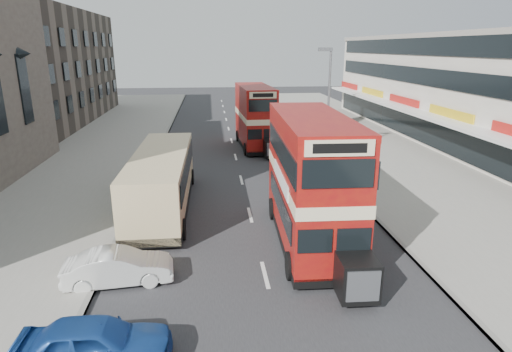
# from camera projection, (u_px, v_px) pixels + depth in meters

# --- Properties ---
(ground) EXTENTS (160.00, 160.00, 0.00)m
(ground) POSITION_uv_depth(u_px,v_px,m) (273.00, 306.00, 14.15)
(ground) COLOR #28282B
(ground) RESTS_ON ground
(road_surface) EXTENTS (12.00, 90.00, 0.01)m
(road_surface) POSITION_uv_depth(u_px,v_px,m) (236.00, 157.00, 33.18)
(road_surface) COLOR #28282B
(road_surface) RESTS_ON ground
(pavement_right) EXTENTS (12.00, 90.00, 0.15)m
(pavement_right) POSITION_uv_depth(u_px,v_px,m) (385.00, 152.00, 34.39)
(pavement_right) COLOR gray
(pavement_right) RESTS_ON ground
(pavement_left) EXTENTS (12.00, 90.00, 0.15)m
(pavement_left) POSITION_uv_depth(u_px,v_px,m) (75.00, 160.00, 31.94)
(pavement_left) COLOR gray
(pavement_left) RESTS_ON ground
(kerb_left) EXTENTS (0.20, 90.00, 0.16)m
(kerb_left) POSITION_uv_depth(u_px,v_px,m) (155.00, 158.00, 32.54)
(kerb_left) COLOR gray
(kerb_left) RESTS_ON ground
(kerb_right) EXTENTS (0.20, 90.00, 0.16)m
(kerb_right) POSITION_uv_depth(u_px,v_px,m) (313.00, 154.00, 33.79)
(kerb_right) COLOR gray
(kerb_right) RESTS_ON ground
(brick_terrace) EXTENTS (14.00, 28.00, 12.00)m
(brick_terrace) POSITION_uv_depth(u_px,v_px,m) (21.00, 68.00, 46.35)
(brick_terrace) COLOR #66594C
(brick_terrace) RESTS_ON ground
(commercial_row) EXTENTS (9.90, 46.20, 9.30)m
(commercial_row) POSITION_uv_depth(u_px,v_px,m) (472.00, 90.00, 35.77)
(commercial_row) COLOR beige
(commercial_row) RESTS_ON ground
(street_lamp) EXTENTS (1.00, 0.20, 8.12)m
(street_lamp) POSITION_uv_depth(u_px,v_px,m) (328.00, 96.00, 30.57)
(street_lamp) COLOR slate
(street_lamp) RESTS_ON ground
(bus_main) EXTENTS (2.95, 9.77, 5.34)m
(bus_main) POSITION_uv_depth(u_px,v_px,m) (311.00, 180.00, 18.00)
(bus_main) COLOR black
(bus_main) RESTS_ON ground
(bus_second) EXTENTS (2.85, 9.00, 4.93)m
(bus_second) POSITION_uv_depth(u_px,v_px,m) (255.00, 116.00, 35.84)
(bus_second) COLOR black
(bus_second) RESTS_ON ground
(coach) EXTENTS (2.85, 10.53, 2.78)m
(coach) POSITION_uv_depth(u_px,v_px,m) (162.00, 178.00, 22.26)
(coach) COLOR black
(coach) RESTS_ON ground
(car_left_near) EXTENTS (4.02, 1.64, 1.37)m
(car_left_near) POSITION_uv_depth(u_px,v_px,m) (95.00, 343.00, 11.33)
(car_left_near) COLOR #1B4697
(car_left_near) RESTS_ON ground
(car_left_front) EXTENTS (3.92, 1.69, 1.25)m
(car_left_front) POSITION_uv_depth(u_px,v_px,m) (119.00, 267.00, 15.33)
(car_left_front) COLOR white
(car_left_front) RESTS_ON ground
(car_right_a) EXTENTS (4.86, 2.24, 1.38)m
(car_right_a) POSITION_uv_depth(u_px,v_px,m) (306.00, 164.00, 28.62)
(car_right_a) COLOR maroon
(car_right_a) RESTS_ON ground
(car_right_b) EXTENTS (3.99, 1.88, 1.10)m
(car_right_b) POSITION_uv_depth(u_px,v_px,m) (287.00, 141.00, 36.11)
(car_right_b) COLOR #BC5E12
(car_right_b) RESTS_ON ground
(car_right_c) EXTENTS (3.76, 1.74, 1.25)m
(car_right_c) POSITION_uv_depth(u_px,v_px,m) (284.00, 125.00, 43.22)
(car_right_c) COLOR teal
(car_right_c) RESTS_ON ground
(pedestrian_near) EXTENTS (0.79, 0.62, 1.91)m
(pedestrian_near) POSITION_uv_depth(u_px,v_px,m) (362.00, 164.00, 26.92)
(pedestrian_near) COLOR gray
(pedestrian_near) RESTS_ON pavement_right
(cyclist) EXTENTS (0.72, 1.78, 2.32)m
(cyclist) POSITION_uv_depth(u_px,v_px,m) (287.00, 150.00, 32.09)
(cyclist) COLOR gray
(cyclist) RESTS_ON ground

